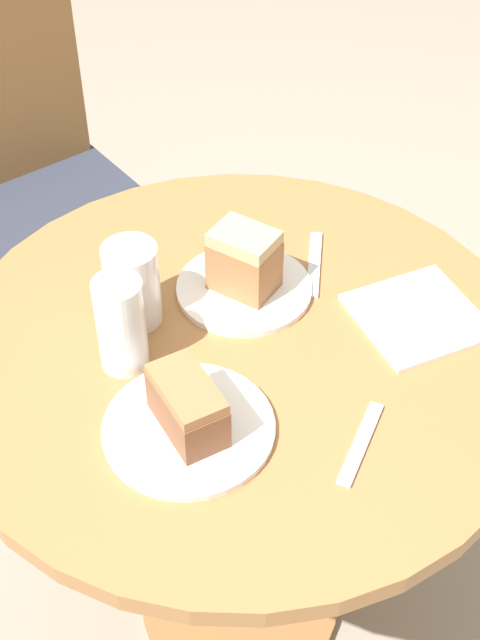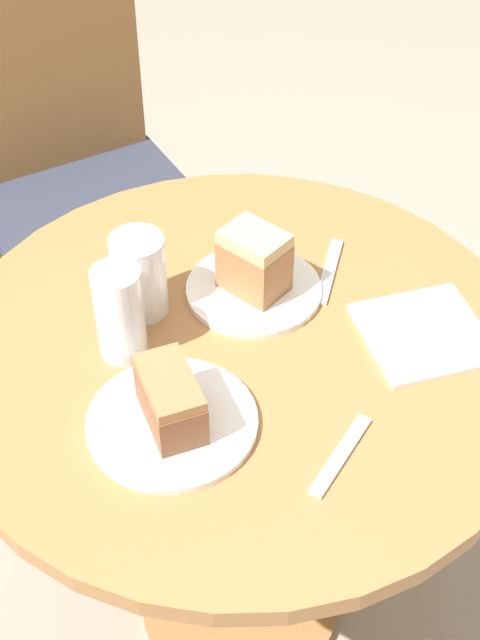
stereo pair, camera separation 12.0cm
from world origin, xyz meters
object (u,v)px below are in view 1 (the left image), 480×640
object	(u,v)px
plate_far	(189,428)
glass_water	(133,289)
plate_near	(244,289)
cake_slice_far	(187,406)
glass_lemonade	(122,328)
cake_slice_near	(244,260)
chair	(28,184)

from	to	relation	value
plate_far	glass_water	world-z (taller)	glass_water
glass_water	plate_near	bearing A→B (deg)	-6.11
plate_near	cake_slice_far	xyz separation A→B (m)	(-0.18, -0.21, 0.04)
plate_far	cake_slice_far	bearing A→B (deg)	56.31
plate_near	glass_lemonade	bearing A→B (deg)	-164.58
plate_near	cake_slice_near	bearing A→B (deg)	63.43
plate_far	chair	bearing A→B (deg)	88.13
chair	glass_water	bearing A→B (deg)	-102.41
plate_far	plate_near	bearing A→B (deg)	48.82
glass_water	glass_lemonade	bearing A→B (deg)	-120.55
chair	plate_near	xyz separation A→B (m)	(0.15, -0.72, 0.22)
cake_slice_far	glass_lemonade	xyz separation A→B (m)	(-0.03, 0.15, 0.02)
cake_slice_near	glass_water	world-z (taller)	glass_water
glass_lemonade	glass_water	world-z (taller)	glass_lemonade
glass_lemonade	glass_water	distance (m)	0.09
plate_far	glass_lemonade	size ratio (longest dim) A/B	1.56
plate_near	glass_water	world-z (taller)	glass_water
cake_slice_far	chair	bearing A→B (deg)	88.13
cake_slice_near	cake_slice_far	distance (m)	0.27
plate_far	cake_slice_far	world-z (taller)	cake_slice_far
cake_slice_near	glass_lemonade	size ratio (longest dim) A/B	0.81
plate_near	plate_far	world-z (taller)	same
cake_slice_far	glass_water	xyz separation A→B (m)	(0.02, 0.22, 0.01)
cake_slice_near	chair	bearing A→B (deg)	101.78
cake_slice_far	plate_near	bearing A→B (deg)	48.82
plate_near	cake_slice_near	xyz separation A→B (m)	(0.00, 0.00, 0.05)
chair	cake_slice_far	distance (m)	0.96
plate_far	glass_water	size ratio (longest dim) A/B	1.74
chair	plate_near	world-z (taller)	chair
chair	cake_slice_near	world-z (taller)	chair
chair	glass_water	distance (m)	0.75
plate_near	chair	bearing A→B (deg)	101.78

